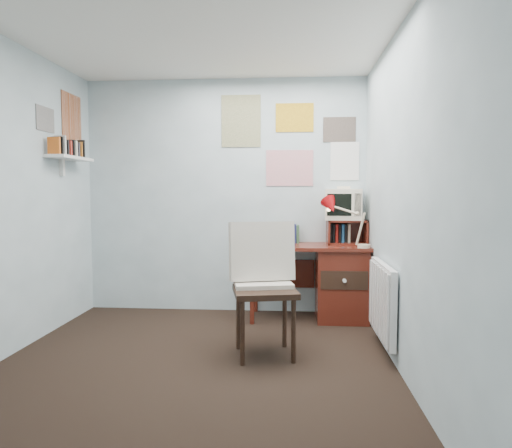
{
  "coord_description": "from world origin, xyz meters",
  "views": [
    {
      "loc": [
        0.71,
        -3.15,
        1.29
      ],
      "look_at": [
        0.4,
        1.01,
        1.0
      ],
      "focal_mm": 32.0,
      "sensor_mm": 36.0,
      "label": 1
    }
  ],
  "objects_px": {
    "wall_shelf": "(70,158)",
    "crt_tv": "(343,203)",
    "radiator": "(383,300)",
    "desk": "(335,280)",
    "desk_lamp": "(364,225)",
    "tv_riser": "(347,232)",
    "desk_chair": "(265,292)"
  },
  "relations": [
    {
      "from": "crt_tv",
      "to": "desk_chair",
      "type": "bearing_deg",
      "value": -115.36
    },
    {
      "from": "radiator",
      "to": "tv_riser",
      "type": "bearing_deg",
      "value": 99.28
    },
    {
      "from": "tv_riser",
      "to": "radiator",
      "type": "distance_m",
      "value": 1.15
    },
    {
      "from": "desk_lamp",
      "to": "radiator",
      "type": "relative_size",
      "value": 0.55
    },
    {
      "from": "radiator",
      "to": "wall_shelf",
      "type": "relative_size",
      "value": 1.29
    },
    {
      "from": "desk",
      "to": "desk_lamp",
      "type": "height_order",
      "value": "desk_lamp"
    },
    {
      "from": "crt_tv",
      "to": "wall_shelf",
      "type": "bearing_deg",
      "value": -163.28
    },
    {
      "from": "desk_chair",
      "to": "tv_riser",
      "type": "bearing_deg",
      "value": 45.92
    },
    {
      "from": "desk",
      "to": "desk_lamp",
      "type": "bearing_deg",
      "value": -41.25
    },
    {
      "from": "desk_lamp",
      "to": "radiator",
      "type": "distance_m",
      "value": 0.91
    },
    {
      "from": "crt_tv",
      "to": "radiator",
      "type": "bearing_deg",
      "value": -73.3
    },
    {
      "from": "desk",
      "to": "crt_tv",
      "type": "distance_m",
      "value": 0.79
    },
    {
      "from": "desk_chair",
      "to": "tv_riser",
      "type": "relative_size",
      "value": 2.57
    },
    {
      "from": "desk_lamp",
      "to": "desk_chair",
      "type": "bearing_deg",
      "value": -131.62
    },
    {
      "from": "radiator",
      "to": "wall_shelf",
      "type": "xyz_separation_m",
      "value": [
        -2.86,
        0.55,
        1.2
      ]
    },
    {
      "from": "crt_tv",
      "to": "desk_lamp",
      "type": "bearing_deg",
      "value": -59.36
    },
    {
      "from": "desk",
      "to": "desk_chair",
      "type": "relative_size",
      "value": 1.17
    },
    {
      "from": "desk_chair",
      "to": "desk_lamp",
      "type": "height_order",
      "value": "desk_lamp"
    },
    {
      "from": "wall_shelf",
      "to": "desk_lamp",
      "type": "bearing_deg",
      "value": 3.35
    },
    {
      "from": "wall_shelf",
      "to": "crt_tv",
      "type": "bearing_deg",
      "value": 10.87
    },
    {
      "from": "desk_lamp",
      "to": "wall_shelf",
      "type": "distance_m",
      "value": 2.89
    },
    {
      "from": "desk_chair",
      "to": "desk_lamp",
      "type": "relative_size",
      "value": 2.32
    },
    {
      "from": "desk_lamp",
      "to": "crt_tv",
      "type": "bearing_deg",
      "value": 118.84
    },
    {
      "from": "radiator",
      "to": "desk_chair",
      "type": "bearing_deg",
      "value": -170.0
    },
    {
      "from": "wall_shelf",
      "to": "desk",
      "type": "bearing_deg",
      "value": 8.4
    },
    {
      "from": "desk_lamp",
      "to": "wall_shelf",
      "type": "xyz_separation_m",
      "value": [
        -2.82,
        -0.16,
        0.64
      ]
    },
    {
      "from": "tv_riser",
      "to": "wall_shelf",
      "type": "relative_size",
      "value": 0.65
    },
    {
      "from": "desk_lamp",
      "to": "tv_riser",
      "type": "relative_size",
      "value": 1.1
    },
    {
      "from": "tv_riser",
      "to": "crt_tv",
      "type": "relative_size",
      "value": 1.1
    },
    {
      "from": "desk_lamp",
      "to": "tv_riser",
      "type": "distance_m",
      "value": 0.36
    },
    {
      "from": "tv_riser",
      "to": "wall_shelf",
      "type": "xyz_separation_m",
      "value": [
        -2.69,
        -0.49,
        0.74
      ]
    },
    {
      "from": "desk_lamp",
      "to": "wall_shelf",
      "type": "bearing_deg",
      "value": -172.59
    }
  ]
}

